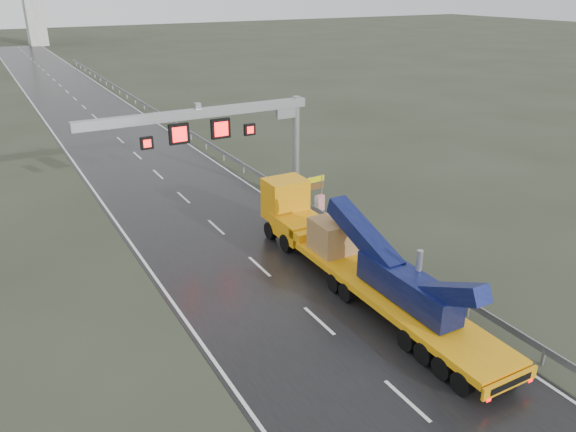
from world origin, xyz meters
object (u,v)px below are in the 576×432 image
heavy_haul_truck (346,250)px  exit_sign_pair (316,186)px  sign_gantry (231,129)px  striped_barrier (320,203)px

heavy_haul_truck → exit_sign_pair: bearing=67.5°
sign_gantry → heavy_haul_truck: size_ratio=0.83×
sign_gantry → striped_barrier: 7.66m
exit_sign_pair → striped_barrier: size_ratio=2.14×
exit_sign_pair → striped_barrier: exit_sign_pair is taller
striped_barrier → exit_sign_pair: bearing=80.4°
sign_gantry → striped_barrier: bearing=-28.5°
heavy_haul_truck → exit_sign_pair: heavy_haul_truck is taller
sign_gantry → heavy_haul_truck: sign_gantry is taller
sign_gantry → exit_sign_pair: bearing=-24.4°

